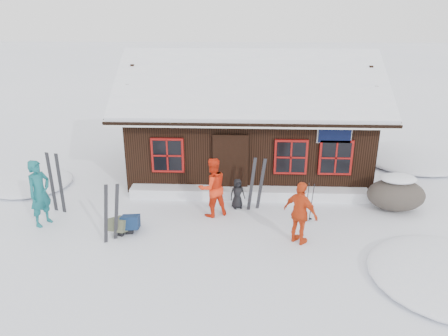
{
  "coord_description": "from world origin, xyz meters",
  "views": [
    {
      "loc": [
        1.25,
        -10.57,
        5.93
      ],
      "look_at": [
        0.74,
        1.51,
        1.3
      ],
      "focal_mm": 35.0,
      "sensor_mm": 36.0,
      "label": 1
    }
  ],
  "objects_px": {
    "skier_orange_right": "(300,213)",
    "ski_poles": "(309,203)",
    "boulder": "(396,194)",
    "backpack_olive": "(121,227)",
    "skier_teal": "(40,193)",
    "backpack_blue": "(131,225)",
    "skier_crouched": "(237,194)",
    "ski_pair_left": "(111,214)",
    "skier_orange_left": "(212,187)"
  },
  "relations": [
    {
      "from": "ski_pair_left",
      "to": "backpack_olive",
      "type": "xyz_separation_m",
      "value": [
        0.1,
        0.4,
        -0.6
      ]
    },
    {
      "from": "skier_crouched",
      "to": "backpack_olive",
      "type": "height_order",
      "value": "skier_crouched"
    },
    {
      "from": "backpack_blue",
      "to": "skier_orange_left",
      "type": "bearing_deg",
      "value": 18.37
    },
    {
      "from": "boulder",
      "to": "backpack_olive",
      "type": "distance_m",
      "value": 8.14
    },
    {
      "from": "skier_crouched",
      "to": "backpack_blue",
      "type": "distance_m",
      "value": 3.32
    },
    {
      "from": "skier_crouched",
      "to": "ski_pair_left",
      "type": "height_order",
      "value": "ski_pair_left"
    },
    {
      "from": "ski_pair_left",
      "to": "skier_teal",
      "type": "bearing_deg",
      "value": 132.24
    },
    {
      "from": "ski_poles",
      "to": "skier_crouched",
      "type": "bearing_deg",
      "value": 158.66
    },
    {
      "from": "skier_crouched",
      "to": "backpack_blue",
      "type": "bearing_deg",
      "value": -171.64
    },
    {
      "from": "skier_teal",
      "to": "skier_crouched",
      "type": "height_order",
      "value": "skier_teal"
    },
    {
      "from": "skier_orange_right",
      "to": "ski_pair_left",
      "type": "relative_size",
      "value": 1.04
    },
    {
      "from": "backpack_olive",
      "to": "ski_poles",
      "type": "bearing_deg",
      "value": 24.89
    },
    {
      "from": "skier_teal",
      "to": "skier_crouched",
      "type": "bearing_deg",
      "value": -51.85
    },
    {
      "from": "skier_teal",
      "to": "backpack_olive",
      "type": "height_order",
      "value": "skier_teal"
    },
    {
      "from": "skier_orange_right",
      "to": "skier_crouched",
      "type": "bearing_deg",
      "value": -9.55
    },
    {
      "from": "skier_orange_right",
      "to": "ski_poles",
      "type": "distance_m",
      "value": 1.3
    },
    {
      "from": "boulder",
      "to": "backpack_olive",
      "type": "bearing_deg",
      "value": -167.32
    },
    {
      "from": "backpack_blue",
      "to": "ski_pair_left",
      "type": "bearing_deg",
      "value": -129.78
    },
    {
      "from": "boulder",
      "to": "backpack_olive",
      "type": "height_order",
      "value": "boulder"
    },
    {
      "from": "skier_teal",
      "to": "ski_poles",
      "type": "height_order",
      "value": "skier_teal"
    },
    {
      "from": "boulder",
      "to": "ski_poles",
      "type": "distance_m",
      "value": 2.88
    },
    {
      "from": "backpack_blue",
      "to": "skier_orange_right",
      "type": "bearing_deg",
      "value": -12.57
    },
    {
      "from": "boulder",
      "to": "ski_poles",
      "type": "xyz_separation_m",
      "value": [
        -2.73,
        -0.91,
        0.07
      ]
    },
    {
      "from": "backpack_olive",
      "to": "skier_orange_left",
      "type": "bearing_deg",
      "value": 40.9
    },
    {
      "from": "skier_orange_right",
      "to": "boulder",
      "type": "bearing_deg",
      "value": -104.97
    },
    {
      "from": "backpack_blue",
      "to": "backpack_olive",
      "type": "bearing_deg",
      "value": -160.02
    },
    {
      "from": "skier_orange_right",
      "to": "skier_orange_left",
      "type": "bearing_deg",
      "value": 8.91
    },
    {
      "from": "skier_orange_right",
      "to": "backpack_olive",
      "type": "height_order",
      "value": "skier_orange_right"
    },
    {
      "from": "skier_teal",
      "to": "ski_poles",
      "type": "bearing_deg",
      "value": -61.34
    },
    {
      "from": "skier_orange_left",
      "to": "ski_poles",
      "type": "distance_m",
      "value": 2.8
    },
    {
      "from": "ski_pair_left",
      "to": "ski_poles",
      "type": "relative_size",
      "value": 1.34
    },
    {
      "from": "skier_orange_left",
      "to": "ski_pair_left",
      "type": "relative_size",
      "value": 1.08
    },
    {
      "from": "skier_teal",
      "to": "backpack_blue",
      "type": "height_order",
      "value": "skier_teal"
    },
    {
      "from": "ski_poles",
      "to": "backpack_blue",
      "type": "height_order",
      "value": "ski_poles"
    },
    {
      "from": "skier_crouched",
      "to": "backpack_blue",
      "type": "xyz_separation_m",
      "value": [
        -2.92,
        -1.55,
        -0.3
      ]
    },
    {
      "from": "backpack_olive",
      "to": "backpack_blue",
      "type": "bearing_deg",
      "value": 42.36
    },
    {
      "from": "ski_poles",
      "to": "backpack_olive",
      "type": "relative_size",
      "value": 1.99
    },
    {
      "from": "ski_poles",
      "to": "backpack_blue",
      "type": "bearing_deg",
      "value": -171.39
    },
    {
      "from": "skier_crouched",
      "to": "ski_poles",
      "type": "height_order",
      "value": "ski_poles"
    },
    {
      "from": "ski_pair_left",
      "to": "skier_crouched",
      "type": "bearing_deg",
      "value": 4.53
    },
    {
      "from": "ski_poles",
      "to": "backpack_olive",
      "type": "height_order",
      "value": "ski_poles"
    },
    {
      "from": "skier_orange_left",
      "to": "skier_orange_right",
      "type": "height_order",
      "value": "skier_orange_left"
    },
    {
      "from": "skier_orange_left",
      "to": "ski_poles",
      "type": "bearing_deg",
      "value": 145.99
    },
    {
      "from": "skier_teal",
      "to": "backpack_olive",
      "type": "xyz_separation_m",
      "value": [
        2.32,
        -0.4,
        -0.79
      ]
    },
    {
      "from": "skier_orange_left",
      "to": "boulder",
      "type": "distance_m",
      "value": 5.55
    },
    {
      "from": "boulder",
      "to": "ski_poles",
      "type": "relative_size",
      "value": 1.4
    },
    {
      "from": "boulder",
      "to": "ski_pair_left",
      "type": "distance_m",
      "value": 8.33
    },
    {
      "from": "skier_orange_left",
      "to": "skier_crouched",
      "type": "xyz_separation_m",
      "value": [
        0.72,
        0.51,
        -0.42
      ]
    },
    {
      "from": "ski_pair_left",
      "to": "backpack_blue",
      "type": "bearing_deg",
      "value": 29.25
    },
    {
      "from": "skier_orange_left",
      "to": "skier_orange_right",
      "type": "relative_size",
      "value": 1.04
    }
  ]
}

